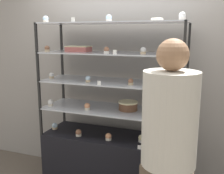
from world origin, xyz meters
name	(u,v)px	position (x,y,z in m)	size (l,w,h in m)	color
back_wall	(124,75)	(0.00, 0.41, 1.30)	(8.00, 0.05, 2.60)	gray
display_base	(112,162)	(0.00, 0.00, 0.33)	(1.56, 0.53, 0.67)	black
display_riser_lower	(112,110)	(0.00, 0.00, 0.96)	(1.56, 0.53, 0.31)	black
display_riser_middle	(112,83)	(0.00, 0.00, 1.28)	(1.56, 0.53, 0.31)	black
display_riser_upper	(112,54)	(0.00, 0.00, 1.59)	(1.56, 0.53, 0.31)	black
display_riser_top	(112,24)	(0.00, 0.00, 1.91)	(1.56, 0.53, 0.31)	black
layer_cake_centerpiece	(128,106)	(0.18, 0.03, 1.03)	(0.21, 0.21, 0.10)	brown
sheet_cake_frosted	(78,49)	(-0.42, 0.04, 1.64)	(0.26, 0.18, 0.06)	#C66660
cupcake_0	(55,126)	(-0.73, -0.05, 0.70)	(0.07, 0.07, 0.08)	#CCB28C
cupcake_1	(79,133)	(-0.35, -0.14, 0.70)	(0.07, 0.07, 0.08)	beige
cupcake_2	(108,137)	(0.01, -0.13, 0.70)	(0.07, 0.07, 0.08)	beige
cupcake_3	(141,139)	(0.36, -0.05, 0.70)	(0.07, 0.07, 0.08)	white
cupcake_4	(177,143)	(0.73, -0.06, 0.70)	(0.07, 0.07, 0.08)	#CCB28C
price_tag_0	(139,147)	(0.38, -0.25, 0.69)	(0.04, 0.00, 0.04)	white
cupcake_5	(51,103)	(-0.72, -0.12, 1.02)	(0.06, 0.06, 0.08)	beige
cupcake_6	(87,107)	(-0.25, -0.12, 1.02)	(0.06, 0.06, 0.08)	beige
cupcake_7	(178,116)	(0.73, -0.11, 1.02)	(0.06, 0.06, 0.08)	beige
price_tag_1	(152,119)	(0.50, -0.25, 1.00)	(0.04, 0.00, 0.04)	white
cupcake_8	(52,76)	(-0.73, -0.05, 1.33)	(0.05, 0.05, 0.07)	#CCB28C
cupcake_9	(88,79)	(-0.23, -0.12, 1.33)	(0.05, 0.05, 0.07)	#CCB28C
cupcake_10	(131,82)	(0.25, -0.12, 1.33)	(0.05, 0.05, 0.07)	#CCB28C
cupcake_11	(179,84)	(0.73, -0.08, 1.33)	(0.05, 0.05, 0.07)	white
price_tag_2	(99,83)	(-0.05, -0.25, 1.32)	(0.04, 0.00, 0.04)	white
cupcake_12	(47,49)	(-0.74, -0.11, 1.64)	(0.06, 0.06, 0.07)	#CCB28C
cupcake_13	(107,50)	(-0.01, -0.14, 1.64)	(0.06, 0.06, 0.07)	white
cupcake_14	(143,51)	(0.36, -0.10, 1.64)	(0.06, 0.06, 0.07)	#CCB28C
cupcake_15	(180,51)	(0.72, -0.08, 1.64)	(0.06, 0.06, 0.07)	white
price_tag_3	(115,52)	(0.12, -0.25, 1.63)	(0.04, 0.00, 0.04)	white
cupcake_16	(46,19)	(-0.72, -0.13, 1.96)	(0.06, 0.06, 0.08)	beige
cupcake_17	(109,18)	(-0.01, -0.06, 1.96)	(0.06, 0.06, 0.08)	white
cupcake_18	(182,16)	(0.73, -0.14, 1.96)	(0.06, 0.06, 0.08)	white
price_tag_4	(73,20)	(-0.33, -0.25, 1.94)	(0.04, 0.00, 0.04)	white
donut_glazed	(157,20)	(0.48, -0.02, 1.94)	(0.12, 0.12, 0.03)	#EFE5CC
customer_figure	(168,148)	(0.73, -0.75, 0.95)	(0.41, 0.41, 1.77)	brown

